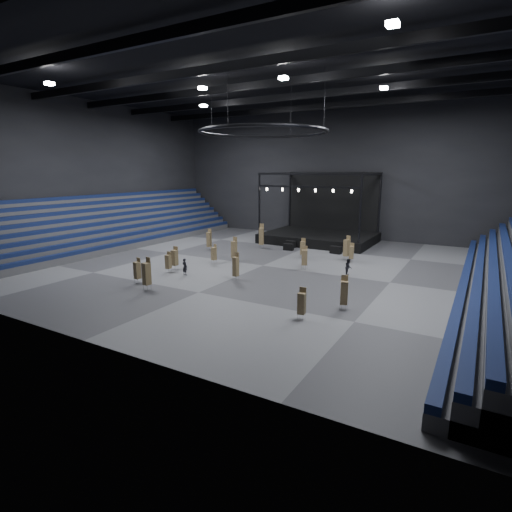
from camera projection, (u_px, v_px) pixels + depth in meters
The scene contains 30 objects.
floor at pixel (263, 266), 40.40m from camera, with size 50.00×50.00×0.00m, color #57585A.
ceiling at pixel (264, 75), 36.60m from camera, with size 50.00×42.00×0.20m, color black.
wall_back at pixel (335, 173), 56.28m from camera, with size 50.00×0.20×18.00m, color black.
wall_front at pixel (68, 179), 20.72m from camera, with size 50.00×0.20×18.00m, color black.
wall_left at pixel (92, 174), 50.72m from camera, with size 0.20×42.00×18.00m, color black.
bleachers_left at pixel (107, 232), 51.24m from camera, with size 7.20×40.00×6.40m.
stage at pixel (321, 231), 53.84m from camera, with size 14.00×10.00×9.20m.
truss_ring at pixel (263, 132), 37.66m from camera, with size 12.30×12.30×5.15m.
roof_girders at pixel (264, 84), 36.77m from camera, with size 49.00×30.35×0.70m.
floodlights at pixel (241, 83), 33.51m from camera, with size 28.60×16.60×0.25m.
flight_case_left at pixel (291, 244), 49.82m from camera, with size 1.26×0.63×0.84m, color black.
flight_case_mid at pixel (289, 247), 48.07m from camera, with size 1.18×0.59×0.79m, color black.
flight_case_right at pixel (336, 250), 46.07m from camera, with size 1.31×0.65×0.87m, color black.
chair_stack_0 at pixel (137, 270), 33.92m from camera, with size 0.54×0.54×2.19m.
chair_stack_1 at pixel (261, 236), 49.14m from camera, with size 0.70×0.70×3.03m.
chair_stack_2 at pixel (236, 266), 34.83m from camera, with size 0.46×0.46×2.48m.
chair_stack_3 at pixel (303, 248), 43.57m from camera, with size 0.55×0.55×2.20m.
chair_stack_4 at pixel (147, 273), 31.92m from camera, with size 0.63×0.63×2.68m.
chair_stack_5 at pixel (302, 303), 25.59m from camera, with size 0.52×0.52×2.13m.
chair_stack_6 at pixel (214, 253), 41.06m from camera, with size 0.57×0.57×2.03m.
chair_stack_7 at pixel (305, 257), 38.54m from camera, with size 0.72×0.72×2.30m.
chair_stack_8 at pixel (175, 257), 38.53m from camera, with size 0.55×0.55×2.28m.
chair_stack_9 at pixel (347, 248), 42.58m from camera, with size 0.70×0.70×2.64m.
chair_stack_10 at pixel (209, 239), 48.06m from camera, with size 0.52×0.52×2.57m.
chair_stack_11 at pixel (344, 292), 27.36m from camera, with size 0.63×0.63×2.44m.
chair_stack_12 at pixel (168, 261), 37.52m from camera, with size 0.50×0.50×1.98m.
chair_stack_13 at pixel (234, 249), 41.77m from camera, with size 0.49×0.49×2.66m.
chair_stack_14 at pixel (352, 252), 41.72m from camera, with size 0.51×0.51×2.01m.
man_center at pixel (185, 267), 36.63m from camera, with size 0.57×0.37×1.56m, color black.
crew_member at pixel (348, 267), 36.50m from camera, with size 0.75×0.59×1.55m, color black.
Camera 1 is at (19.03, -34.38, 9.46)m, focal length 28.00 mm.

